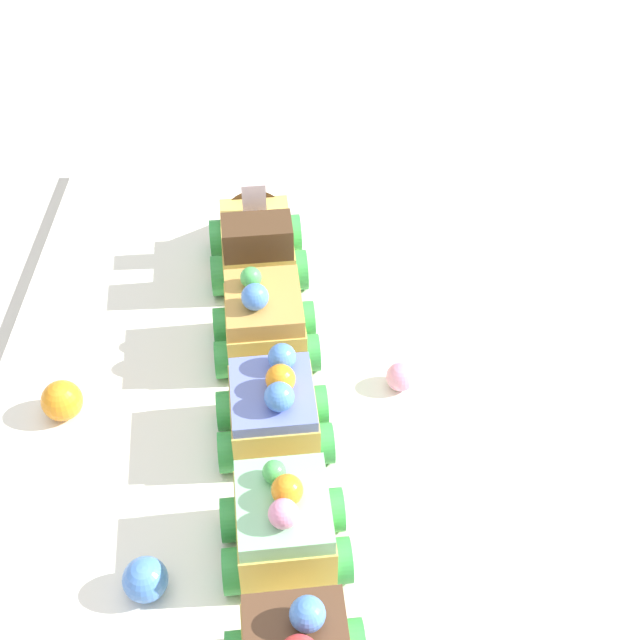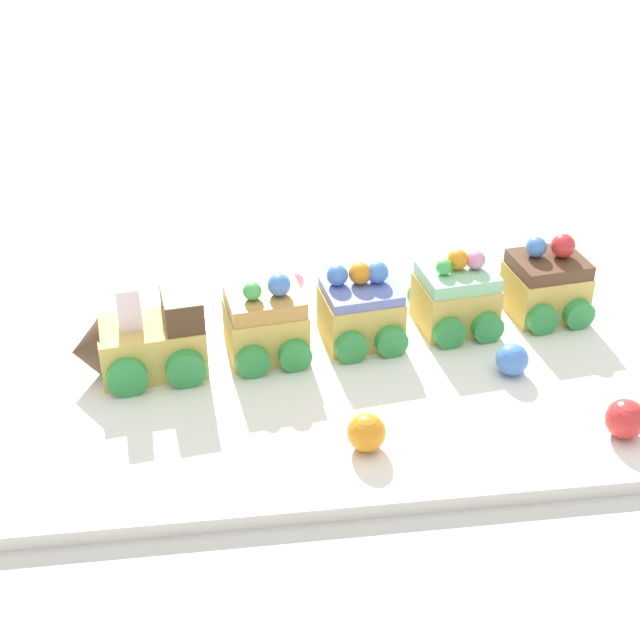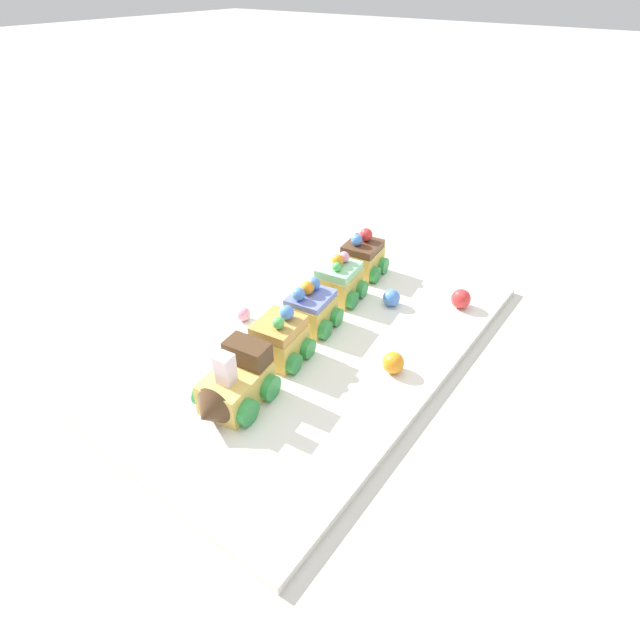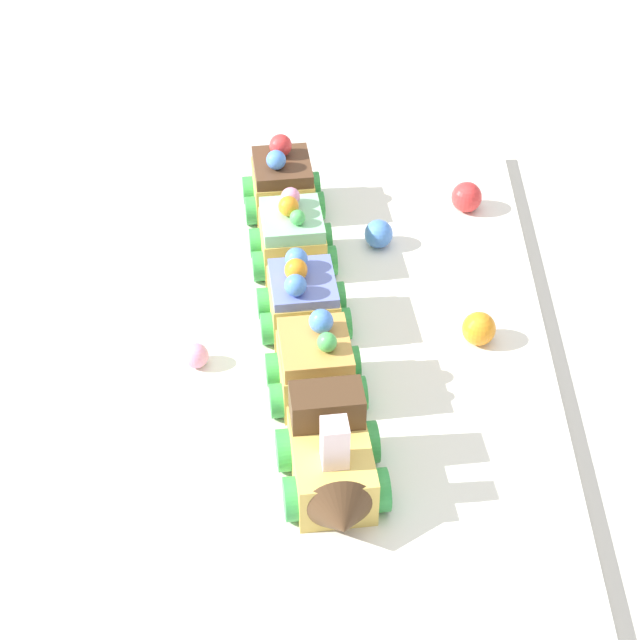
% 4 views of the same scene
% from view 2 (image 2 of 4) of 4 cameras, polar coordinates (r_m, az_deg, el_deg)
% --- Properties ---
extents(ground_plane, '(10.00, 10.00, 0.00)m').
position_cam_2_polar(ground_plane, '(0.80, 1.05, -1.73)').
color(ground_plane, beige).
extents(display_board, '(0.61, 0.43, 0.01)m').
position_cam_2_polar(display_board, '(0.79, 1.06, -1.37)').
color(display_board, white).
rests_on(display_board, ground_plane).
extents(cake_train_locomotive, '(0.11, 0.09, 0.08)m').
position_cam_2_polar(cake_train_locomotive, '(0.75, -11.20, -1.32)').
color(cake_train_locomotive, '#E0BC56').
rests_on(cake_train_locomotive, display_board).
extents(cake_car_caramel, '(0.07, 0.08, 0.08)m').
position_cam_2_polar(cake_car_caramel, '(0.76, -3.50, -0.21)').
color(cake_car_caramel, '#E0BC56').
rests_on(cake_car_caramel, display_board).
extents(cake_car_blueberry, '(0.07, 0.08, 0.07)m').
position_cam_2_polar(cake_car_blueberry, '(0.77, 2.61, 0.59)').
color(cake_car_blueberry, '#E0BC56').
rests_on(cake_car_blueberry, display_board).
extents(cake_car_mint, '(0.07, 0.08, 0.07)m').
position_cam_2_polar(cake_car_mint, '(0.80, 8.67, 1.43)').
color(cake_car_mint, '#E0BC56').
rests_on(cake_car_mint, display_board).
extents(cake_car_chocolate, '(0.07, 0.08, 0.08)m').
position_cam_2_polar(cake_car_chocolate, '(0.84, 14.25, 2.21)').
color(cake_car_chocolate, '#E0BC56').
rests_on(cake_car_chocolate, display_board).
extents(gumball_orange, '(0.03, 0.03, 0.03)m').
position_cam_2_polar(gumball_orange, '(0.66, 2.76, -7.22)').
color(gumball_orange, orange).
rests_on(gumball_orange, display_board).
extents(gumball_blue, '(0.03, 0.03, 0.03)m').
position_cam_2_polar(gumball_blue, '(0.75, 12.19, -2.49)').
color(gumball_blue, '#4C84E0').
rests_on(gumball_blue, display_board).
extents(gumball_red, '(0.03, 0.03, 0.03)m').
position_cam_2_polar(gumball_red, '(0.71, 18.96, -6.00)').
color(gumball_red, red).
rests_on(gumball_red, display_board).
extents(gumball_pink, '(0.02, 0.02, 0.02)m').
position_cam_2_polar(gumball_pink, '(0.85, -1.73, 2.45)').
color(gumball_pink, pink).
rests_on(gumball_pink, display_board).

